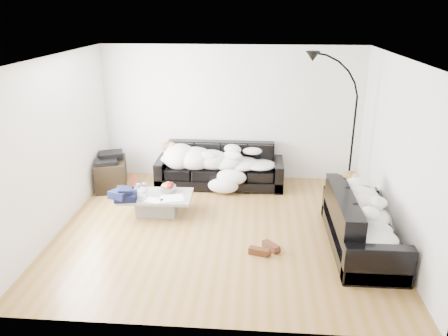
# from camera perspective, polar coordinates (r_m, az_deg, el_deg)

# --- Properties ---
(ground) EXTENTS (5.00, 5.00, 0.00)m
(ground) POSITION_cam_1_polar(r_m,az_deg,el_deg) (6.87, -0.20, -7.93)
(ground) COLOR olive
(ground) RESTS_ON ground
(wall_back) EXTENTS (5.00, 0.02, 2.60)m
(wall_back) POSITION_cam_1_polar(r_m,az_deg,el_deg) (8.52, 1.02, 7.09)
(wall_back) COLOR silver
(wall_back) RESTS_ON ground
(wall_left) EXTENTS (0.02, 4.50, 2.60)m
(wall_left) POSITION_cam_1_polar(r_m,az_deg,el_deg) (7.01, -21.06, 2.77)
(wall_left) COLOR silver
(wall_left) RESTS_ON ground
(wall_right) EXTENTS (0.02, 4.50, 2.60)m
(wall_right) POSITION_cam_1_polar(r_m,az_deg,el_deg) (6.65, 21.81, 1.75)
(wall_right) COLOR silver
(wall_right) RESTS_ON ground
(ceiling) EXTENTS (5.00, 5.00, 0.00)m
(ceiling) POSITION_cam_1_polar(r_m,az_deg,el_deg) (6.09, -0.23, 14.17)
(ceiling) COLOR white
(ceiling) RESTS_ON ground
(sofa_back) EXTENTS (2.41, 0.83, 0.79)m
(sofa_back) POSITION_cam_1_polar(r_m,az_deg,el_deg) (8.34, -0.56, 0.28)
(sofa_back) COLOR black
(sofa_back) RESTS_ON ground
(sofa_right) EXTENTS (0.86, 2.00, 0.81)m
(sofa_right) POSITION_cam_1_polar(r_m,az_deg,el_deg) (6.51, 17.70, -6.69)
(sofa_right) COLOR black
(sofa_right) RESTS_ON ground
(sleeper_back) EXTENTS (2.04, 0.70, 0.41)m
(sleeper_back) POSITION_cam_1_polar(r_m,az_deg,el_deg) (8.22, -0.59, 1.67)
(sleeper_back) COLOR white
(sleeper_back) RESTS_ON sofa_back
(sleeper_right) EXTENTS (0.72, 1.71, 0.42)m
(sleeper_right) POSITION_cam_1_polar(r_m,az_deg,el_deg) (6.41, 17.91, -4.89)
(sleeper_right) COLOR white
(sleeper_right) RESTS_ON sofa_right
(teal_cushion) EXTENTS (0.42, 0.38, 0.20)m
(teal_cushion) POSITION_cam_1_polar(r_m,az_deg,el_deg) (6.91, 16.41, -2.03)
(teal_cushion) COLOR #0E6748
(teal_cushion) RESTS_ON sofa_right
(coffee_table) EXTENTS (1.19, 0.72, 0.34)m
(coffee_table) POSITION_cam_1_polar(r_m,az_deg,el_deg) (7.35, -8.80, -4.72)
(coffee_table) COLOR #939699
(coffee_table) RESTS_ON ground
(fruit_bowl) EXTENTS (0.32, 0.32, 0.16)m
(fruit_bowl) POSITION_cam_1_polar(r_m,az_deg,el_deg) (7.37, -7.27, -2.44)
(fruit_bowl) COLOR white
(fruit_bowl) RESTS_ON coffee_table
(wine_glass_a) EXTENTS (0.09, 0.09, 0.18)m
(wine_glass_a) POSITION_cam_1_polar(r_m,az_deg,el_deg) (7.37, -10.40, -2.52)
(wine_glass_a) COLOR white
(wine_glass_a) RESTS_ON coffee_table
(wine_glass_b) EXTENTS (0.08, 0.08, 0.19)m
(wine_glass_b) POSITION_cam_1_polar(r_m,az_deg,el_deg) (7.36, -11.08, -2.60)
(wine_glass_b) COLOR white
(wine_glass_b) RESTS_ON coffee_table
(wine_glass_c) EXTENTS (0.07, 0.07, 0.15)m
(wine_glass_c) POSITION_cam_1_polar(r_m,az_deg,el_deg) (7.25, -10.05, -3.02)
(wine_glass_c) COLOR white
(wine_glass_c) RESTS_ON coffee_table
(candle_left) EXTENTS (0.06, 0.06, 0.25)m
(candle_left) POSITION_cam_1_polar(r_m,az_deg,el_deg) (7.57, -11.87, -1.72)
(candle_left) COLOR maroon
(candle_left) RESTS_ON coffee_table
(candle_right) EXTENTS (0.05, 0.05, 0.23)m
(candle_right) POSITION_cam_1_polar(r_m,az_deg,el_deg) (7.55, -11.25, -1.83)
(candle_right) COLOR maroon
(candle_right) RESTS_ON coffee_table
(newspaper_a) EXTENTS (0.44, 0.38, 0.01)m
(newspaper_a) POSITION_cam_1_polar(r_m,az_deg,el_deg) (7.11, -6.80, -3.92)
(newspaper_a) COLOR silver
(newspaper_a) RESTS_ON coffee_table
(newspaper_b) EXTENTS (0.30, 0.25, 0.01)m
(newspaper_b) POSITION_cam_1_polar(r_m,az_deg,el_deg) (7.08, -9.14, -4.18)
(newspaper_b) COLOR silver
(newspaper_b) RESTS_ON coffee_table
(navy_jacket) EXTENTS (0.39, 0.33, 0.19)m
(navy_jacket) POSITION_cam_1_polar(r_m,az_deg,el_deg) (7.11, -13.19, -2.91)
(navy_jacket) COLOR black
(navy_jacket) RESTS_ON coffee_table
(shoes) EXTENTS (0.59, 0.53, 0.11)m
(shoes) POSITION_cam_1_polar(r_m,az_deg,el_deg) (6.27, 5.32, -10.46)
(shoes) COLOR #472311
(shoes) RESTS_ON ground
(av_cabinet) EXTENTS (0.73, 0.91, 0.55)m
(av_cabinet) POSITION_cam_1_polar(r_m,az_deg,el_deg) (8.55, -14.54, -0.75)
(av_cabinet) COLOR black
(av_cabinet) RESTS_ON ground
(stereo) EXTENTS (0.53, 0.47, 0.13)m
(stereo) POSITION_cam_1_polar(r_m,az_deg,el_deg) (8.43, -14.74, 1.40)
(stereo) COLOR black
(stereo) RESTS_ON av_cabinet
(floor_lamp) EXTENTS (0.88, 0.52, 2.27)m
(floor_lamp) POSITION_cam_1_polar(r_m,az_deg,el_deg) (7.85, 16.47, 3.82)
(floor_lamp) COLOR black
(floor_lamp) RESTS_ON ground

